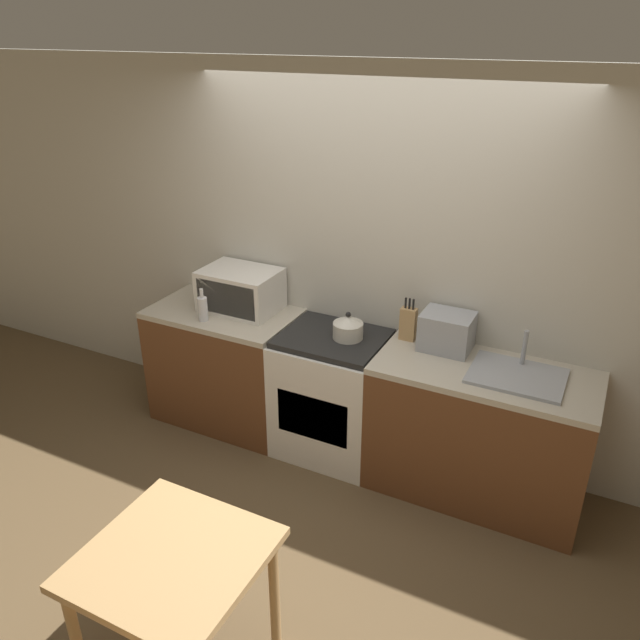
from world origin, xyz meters
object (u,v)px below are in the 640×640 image
kettle (348,327)px  bottle (203,308)px  stove_range (332,394)px  microwave (240,290)px  dining_table (174,574)px  toaster_oven (447,332)px

kettle → bottle: (-1.02, -0.20, 0.01)m
stove_range → kettle: (0.10, 0.02, 0.53)m
kettle → microwave: microwave is taller
bottle → microwave: bearing=64.0°
microwave → dining_table: microwave is taller
kettle → toaster_oven: (0.62, 0.14, 0.04)m
stove_range → bottle: bottle is taller
kettle → bottle: size_ratio=0.85×
kettle → bottle: bearing=-168.7°
kettle → dining_table: kettle is taller
bottle → dining_table: bottle is taller
bottle → dining_table: (1.06, -1.69, -0.36)m
bottle → dining_table: 2.03m
kettle → dining_table: (0.04, -1.89, -0.35)m
microwave → kettle: bearing=-4.6°
microwave → toaster_oven: microwave is taller
dining_table → toaster_oven: bearing=74.2°
bottle → toaster_oven: size_ratio=0.74×
stove_range → bottle: (-0.92, -0.18, 0.54)m
toaster_oven → dining_table: 2.15m
microwave → dining_table: size_ratio=0.73×
stove_range → bottle: 1.08m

